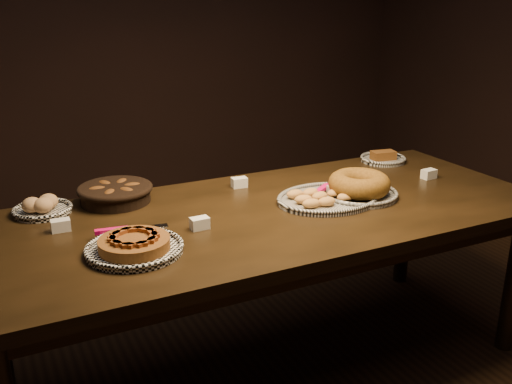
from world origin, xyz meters
name	(u,v)px	position (x,y,z in m)	size (l,w,h in m)	color
ground	(267,364)	(0.00, 0.00, 0.00)	(5.00, 5.00, 0.00)	black
buffet_table	(268,227)	(0.00, 0.00, 0.68)	(2.40, 1.00, 0.75)	black
apple_tart_plate	(134,246)	(-0.60, -0.15, 0.77)	(0.34, 0.35, 0.06)	white
madeleine_platter	(327,198)	(0.28, -0.02, 0.77)	(0.45, 0.37, 0.05)	black
bundt_cake_plate	(359,187)	(0.44, -0.02, 0.79)	(0.36, 0.39, 0.11)	black
croissant_basket	(115,192)	(-0.54, 0.38, 0.80)	(0.35, 0.35, 0.08)	black
bread_roll_plate	(42,207)	(-0.84, 0.38, 0.78)	(0.24, 0.24, 0.08)	white
loaf_plate	(383,158)	(0.89, 0.38, 0.77)	(0.24, 0.24, 0.06)	black
tent_cards	(264,197)	(0.03, 0.10, 0.77)	(1.77, 0.44, 0.04)	white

